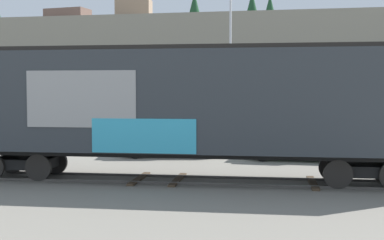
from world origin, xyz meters
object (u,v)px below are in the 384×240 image
parked_car_green (294,142)px  parked_car_silver (169,139)px  freight_car (185,103)px  flagpole (234,38)px

parked_car_green → parked_car_silver: bearing=178.1°
parked_car_silver → parked_car_green: parked_car_silver is taller
freight_car → parked_car_silver: bearing=107.6°
flagpole → freight_car: bearing=-92.7°
freight_car → flagpole: bearing=87.3°
parked_car_silver → parked_car_green: (5.77, -0.19, -0.02)m
flagpole → parked_car_silver: (-2.55, -4.75, -5.14)m
freight_car → parked_car_silver: 6.98m
flagpole → parked_car_silver: 7.45m
parked_car_silver → flagpole: bearing=61.8°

